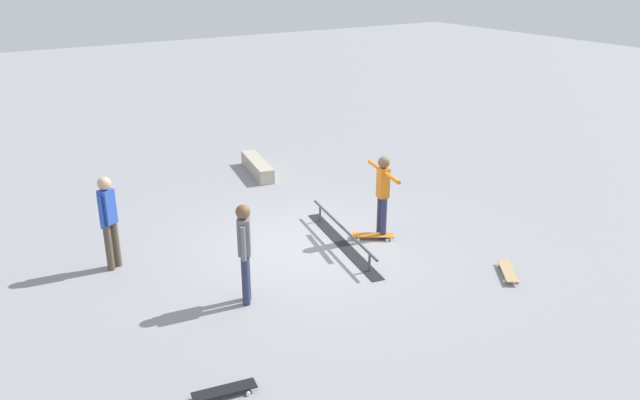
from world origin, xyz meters
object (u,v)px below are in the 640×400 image
(skate_ledge, at_px, (257,167))
(skateboard_main, at_px, (373,235))
(bystander_blue_shirt, at_px, (109,217))
(loose_skateboard_black, at_px, (224,390))
(grind_rail, at_px, (343,237))
(skater_main, at_px, (383,191))
(bystander_grey_shirt, at_px, (245,248))
(loose_skateboard_natural, at_px, (508,271))

(skate_ledge, height_order, skateboard_main, skate_ledge)
(bystander_blue_shirt, distance_m, loose_skateboard_black, 4.26)
(loose_skateboard_black, bearing_deg, grind_rail, 47.58)
(bystander_blue_shirt, bearing_deg, loose_skateboard_black, -117.55)
(skate_ledge, distance_m, bystander_blue_shirt, 5.49)
(skate_ledge, height_order, loose_skateboard_black, skate_ledge)
(grind_rail, xyz_separation_m, skater_main, (-0.10, -0.83, 0.78))
(skater_main, height_order, bystander_blue_shirt, bystander_blue_shirt)
(skate_ledge, height_order, bystander_grey_shirt, bystander_grey_shirt)
(loose_skateboard_natural, bearing_deg, loose_skateboard_black, 129.52)
(grind_rail, bearing_deg, bystander_grey_shirt, 121.80)
(skateboard_main, bearing_deg, skater_main, 33.90)
(skateboard_main, bearing_deg, loose_skateboard_black, -112.90)
(loose_skateboard_natural, bearing_deg, bystander_grey_shirt, 105.24)
(grind_rail, relative_size, bystander_grey_shirt, 1.87)
(skater_main, distance_m, skateboard_main, 0.89)
(bystander_grey_shirt, height_order, loose_skateboard_natural, bystander_grey_shirt)
(loose_skateboard_black, bearing_deg, skateboard_main, 42.39)
(bystander_grey_shirt, distance_m, loose_skateboard_black, 2.42)
(grind_rail, distance_m, loose_skateboard_black, 4.64)
(skate_ledge, relative_size, loose_skateboard_black, 2.20)
(skate_ledge, distance_m, loose_skateboard_black, 8.47)
(skateboard_main, relative_size, bystander_grey_shirt, 0.47)
(grind_rail, bearing_deg, loose_skateboard_black, 138.49)
(bystander_grey_shirt, bearing_deg, bystander_blue_shirt, -117.21)
(bystander_grey_shirt, bearing_deg, loose_skateboard_natural, 99.72)
(skateboard_main, bearing_deg, skate_ledge, 126.02)
(grind_rail, distance_m, skateboard_main, 0.64)
(bystander_blue_shirt, bearing_deg, skate_ledge, 5.82)
(skater_main, bearing_deg, bystander_blue_shirt, -94.28)
(bystander_grey_shirt, xyz_separation_m, loose_skateboard_black, (-1.90, 1.23, -0.85))
(skateboard_main, height_order, bystander_grey_shirt, bystander_grey_shirt)
(grind_rail, bearing_deg, loose_skateboard_natural, -134.96)
(skate_ledge, distance_m, bystander_grey_shirt, 6.26)
(bystander_blue_shirt, relative_size, loose_skateboard_black, 2.03)
(bystander_grey_shirt, relative_size, loose_skateboard_black, 1.99)
(bystander_blue_shirt, height_order, loose_skateboard_black, bystander_blue_shirt)
(bystander_grey_shirt, relative_size, loose_skateboard_natural, 2.14)
(skate_ledge, bearing_deg, skater_main, -176.10)
(skate_ledge, xyz_separation_m, bystander_blue_shirt, (-3.21, 4.38, 0.77))
(skateboard_main, bearing_deg, bystander_grey_shirt, -130.10)
(loose_skateboard_black, xyz_separation_m, loose_skateboard_natural, (0.34, -5.37, 0.00))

